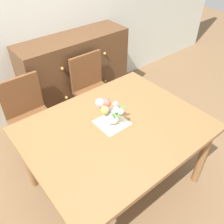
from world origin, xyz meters
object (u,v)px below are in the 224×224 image
Objects in this scene: dresser at (76,74)px; dining_table at (116,134)px; flower_vase at (110,112)px; chair_right at (92,87)px; chair_left at (29,114)px.

dining_table is at bearing -108.08° from dresser.
chair_right is at bearing 64.16° from flower_vase.
dresser is at bearing 70.55° from flower_vase.
dresser reaches higher than dining_table.
dresser reaches higher than chair_right.
dresser reaches higher than chair_left.
flower_vase reaches higher than chair_left.
chair_left and chair_right have the same top height.
dresser is at bearing -153.57° from chair_left.
chair_right is at bearing -180.00° from chair_left.
flower_vase is at bearing -109.45° from dresser.
dresser is at bearing -94.74° from chair_right.
dining_table is 1.04× the size of dresser.
chair_left is at bearing -153.57° from dresser.
chair_right is at bearing -94.74° from dresser.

